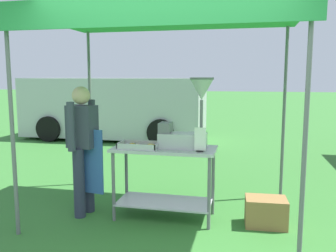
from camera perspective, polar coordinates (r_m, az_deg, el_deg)
name	(u,v)px	position (r m, az deg, el deg)	size (l,w,h in m)	color
ground_plane	(215,145)	(9.13, 7.46, -3.09)	(70.00, 70.00, 0.00)	#33702D
stall_canopy	(166,22)	(4.36, -0.30, 16.35)	(3.14, 2.14, 2.46)	slate
donut_cart	(164,168)	(4.35, -0.58, -6.80)	(1.24, 0.57, 0.88)	#B7B7BC
donut_tray	(139,146)	(4.26, -4.61, -3.27)	(0.47, 0.28, 0.07)	#B7B7BC
donut_fryer	(188,121)	(4.21, 3.28, 0.82)	(0.64, 0.28, 0.84)	#B7B7BC
menu_sign	(200,141)	(4.05, 5.16, -2.46)	(0.13, 0.05, 0.28)	black
vendor	(83,144)	(4.52, -13.44, -2.80)	(0.46, 0.54, 1.61)	#2D3347
supply_crate	(266,212)	(4.40, 15.39, -13.12)	(0.48, 0.35, 0.33)	olive
van_silver	(116,107)	(10.22, -8.35, 3.02)	(4.99, 2.14, 1.69)	#BCBCC1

